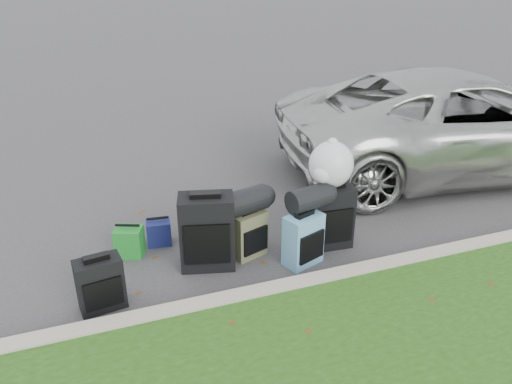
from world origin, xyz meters
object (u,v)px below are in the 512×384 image
object	(u,v)px
suitcase_small_black	(100,284)
suitcase_olive	(248,234)
suitcase_large_black_left	(207,232)
suitcase_teal	(303,240)
suitcase_large_black_right	(330,217)
tote_green	(129,242)
suv	(461,122)
tote_navy	(159,232)

from	to	relation	value
suitcase_small_black	suitcase_olive	bearing A→B (deg)	6.04
suitcase_large_black_left	suitcase_olive	bearing A→B (deg)	20.62
suitcase_large_black_left	suitcase_olive	world-z (taller)	suitcase_large_black_left
suitcase_teal	suitcase_large_black_right	size ratio (longest dim) A/B	0.80
tote_green	suitcase_large_black_right	bearing A→B (deg)	7.19
suitcase_small_black	suitcase_olive	xyz separation A→B (m)	(1.55, 0.40, -0.00)
suv	tote_green	distance (m)	5.06
suitcase_large_black_right	tote_navy	world-z (taller)	suitcase_large_black_right
suitcase_small_black	tote_navy	xyz separation A→B (m)	(0.68, 0.96, -0.11)
suitcase_olive	tote_navy	bearing A→B (deg)	127.87
suitcase_large_black_right	suitcase_large_black_left	bearing A→B (deg)	-178.25
suitcase_small_black	suitcase_large_black_left	world-z (taller)	suitcase_large_black_left
suv	suitcase_olive	bearing A→B (deg)	116.49
suitcase_large_black_left	suitcase_teal	distance (m)	0.99
suitcase_teal	suv	bearing A→B (deg)	6.50
suitcase_teal	suitcase_large_black_right	world-z (taller)	suitcase_large_black_right
suitcase_large_black_left	suitcase_large_black_right	xyz separation A→B (m)	(1.37, -0.06, -0.04)
suitcase_teal	suitcase_large_black_right	xyz separation A→B (m)	(0.43, 0.24, 0.07)
suitcase_large_black_right	tote_navy	bearing A→B (deg)	163.65
suitcase_teal	suitcase_large_black_right	bearing A→B (deg)	8.95
suv	suitcase_teal	xyz separation A→B (m)	(-3.27, -1.61, -0.46)
suitcase_olive	suitcase_large_black_right	bearing A→B (deg)	-26.24
suitcase_olive	suitcase_large_black_right	xyz separation A→B (m)	(0.91, -0.11, 0.10)
suv	suitcase_large_black_left	world-z (taller)	suv
suitcase_teal	tote_green	size ratio (longest dim) A/B	1.74
suitcase_small_black	suitcase_large_black_right	xyz separation A→B (m)	(2.46, 0.29, 0.10)
suv	suitcase_teal	size ratio (longest dim) A/B	9.48
suitcase_small_black	tote_green	world-z (taller)	suitcase_small_black
suitcase_small_black	suitcase_olive	world-z (taller)	same
suv	suitcase_large_black_right	distance (m)	3.18
suitcase_large_black_left	suitcase_olive	distance (m)	0.48
suv	tote_green	world-z (taller)	suv
suitcase_teal	suitcase_small_black	bearing A→B (deg)	161.91
tote_green	tote_navy	distance (m)	0.36
suitcase_olive	tote_navy	distance (m)	1.04
suitcase_teal	tote_green	bearing A→B (deg)	135.56
tote_green	tote_navy	bearing A→B (deg)	42.48
suitcase_olive	tote_green	size ratio (longest dim) A/B	1.58
suitcase_small_black	suitcase_large_black_right	bearing A→B (deg)	-1.78
suitcase_small_black	tote_navy	world-z (taller)	suitcase_small_black
suitcase_teal	tote_navy	size ratio (longest dim) A/B	1.99
tote_green	tote_navy	xyz separation A→B (m)	(0.34, 0.13, -0.02)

